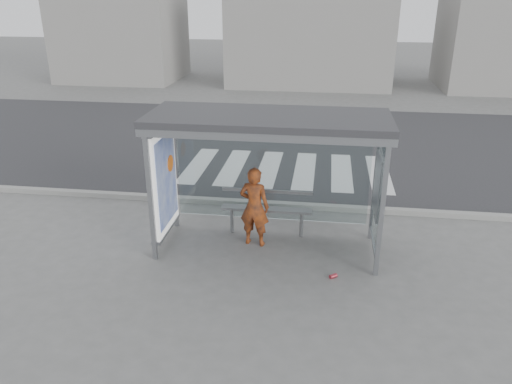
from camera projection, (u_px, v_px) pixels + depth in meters
The scene contains 11 objects.
ground at pixel (267, 248), 9.64m from camera, with size 80.00×80.00×0.00m, color #5E5E5C.
road at pixel (293, 143), 16.05m from camera, with size 30.00×10.00×0.01m, color #2B2B2D.
curb at pixel (277, 204), 11.41m from camera, with size 30.00×0.18×0.12m, color gray.
crosswalk at pixel (287, 169), 13.76m from camera, with size 5.55×3.00×0.00m.
bus_shelter at pixel (248, 148), 8.99m from camera, with size 4.25×1.65×2.62m.
building_left at pixel (120, 21), 26.27m from camera, with size 6.00×5.00×6.00m, color gray.
building_center at pixel (310, 33), 25.16m from camera, with size 8.00×5.00×5.00m, color gray.
building_right at pixel (502, 13), 23.61m from camera, with size 5.00×5.00×7.00m, color gray.
person at pixel (254, 207), 9.50m from camera, with size 0.58×0.38×1.58m, color #D05B13.
bench at pixel (266, 209), 9.98m from camera, with size 1.82×0.22×0.94m.
soda_can at pixel (333, 276), 8.63m from camera, with size 0.07×0.07×0.14m, color #C83A47.
Camera 1 is at (0.99, -8.45, 4.68)m, focal length 35.00 mm.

